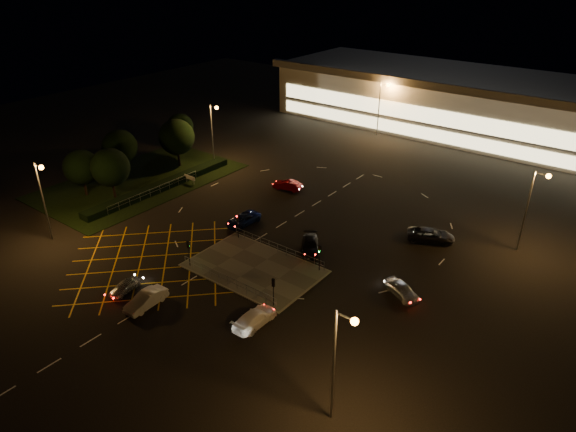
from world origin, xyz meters
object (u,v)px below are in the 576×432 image
Objects in this scene: car_east_grey at (431,235)px; car_left_blue at (243,219)px; signal_se at (273,286)px; signal_nw at (238,221)px; car_near_silver at (125,287)px; car_queue_white at (146,300)px; car_far_dkgrey at (310,245)px; signal_ne at (320,253)px; signal_sw at (188,248)px; car_circ_red at (288,185)px; car_approach_white at (255,318)px; car_right_silver at (402,290)px.

car_left_blue is at bearing 91.87° from car_east_grey.
signal_se is 1.00× the size of signal_nw.
car_near_silver is 0.78× the size of car_queue_white.
car_east_grey is (20.76, 29.11, 0.17)m from car_near_silver.
signal_nw is at bearing 164.32° from car_far_dkgrey.
signal_ne is (12.00, 0.00, 0.00)m from signal_nw.
signal_se is at bearing -90.00° from signal_ne.
car_near_silver is 35.75m from car_east_grey.
signal_sw is 23.71m from car_circ_red.
signal_ne is 11.35m from car_approach_white.
signal_nw is 0.64× the size of car_far_dkgrey.
car_right_silver is (12.60, -1.66, 0.02)m from car_far_dkgrey.
signal_sw reaches higher than car_far_dkgrey.
signal_sw is 1.00× the size of signal_se.
car_far_dkgrey is (10.43, 18.39, 0.10)m from car_near_silver.
car_queue_white is (1.97, -7.62, -1.61)m from signal_sw.
signal_sw is 7.81m from car_near_silver.
car_far_dkgrey is 0.98× the size of car_approach_white.
car_approach_white is (16.42, -26.53, 0.01)m from car_circ_red.
car_queue_white is at bearing -122.73° from signal_ne.
car_near_silver is at bearing -154.40° from car_far_dkgrey.
car_circ_red reaches higher than car_near_silver.
car_right_silver is at bearing 48.44° from car_circ_red.
car_queue_white is 0.92× the size of car_approach_white.
signal_sw is 0.63× the size of car_approach_white.
car_east_grey is at bearing 63.06° from signal_ne.
signal_se is 17.97m from car_left_blue.
signal_se is at bearing 19.63° from car_near_silver.
car_left_blue is at bearing -45.27° from car_approach_white.
car_left_blue is 20.29m from car_approach_white.
car_approach_white is at bearing 95.60° from signal_se.
car_near_silver is 3.76m from car_queue_white.
car_approach_white is (3.66, -14.23, 0.01)m from car_far_dkgrey.
signal_ne is at bearing -88.55° from car_approach_white.
signal_se is 28.36m from car_circ_red.
car_right_silver is 0.76× the size of car_east_grey.
car_left_blue is at bearing 144.41° from car_far_dkgrey.
signal_nw is at bearing -90.00° from signal_sw.
signal_sw is 14.09m from car_far_dkgrey.
car_queue_white is 0.82× the size of car_east_grey.
car_right_silver is at bearing 165.56° from car_east_grey.
car_right_silver is at bearing 3.63° from signal_nw.
car_right_silver is 12.58m from car_east_grey.
signal_se is 3.64m from car_approach_white.
signal_ne is at bearing 54.32° from car_queue_white.
signal_sw is at bearing -163.04° from car_far_dkgrey.
signal_se is 1.00× the size of signal_ne.
signal_ne is 20.73m from car_near_silver.
car_queue_white reaches higher than car_circ_red.
car_left_blue is 10.66m from car_far_dkgrey.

